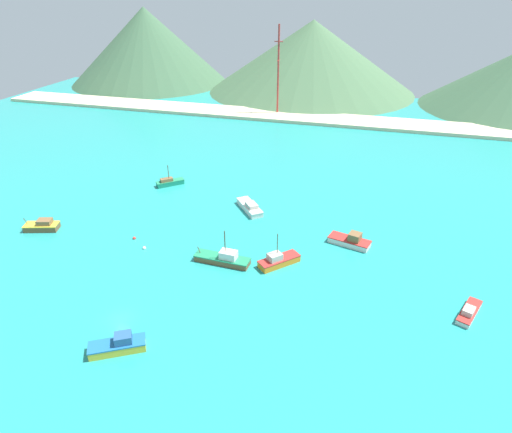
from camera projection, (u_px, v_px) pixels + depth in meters
ground at (193, 231)px, 96.92m from camera, size 260.00×280.00×0.50m
fishing_boat_0 at (469, 312)px, 71.92m from camera, size 4.86×7.71×1.86m
fishing_boat_1 at (223, 259)px, 85.14m from camera, size 10.97×3.40×7.12m
fishing_boat_2 at (170, 182)px, 117.31m from camera, size 6.68×6.37×5.65m
fishing_boat_3 at (350, 241)px, 90.97m from camera, size 8.98×5.26×2.87m
fishing_boat_4 at (42, 226)px, 96.43m from camera, size 7.66×4.96×2.83m
fishing_boat_5 at (118, 345)px, 64.96m from camera, size 8.43×6.45×2.83m
fishing_boat_6 at (250, 207)px, 104.58m from camera, size 8.35×9.27×2.24m
fishing_boat_7 at (278, 260)px, 84.57m from camera, size 7.63×7.93×6.86m
buoy_0 at (144, 248)px, 89.96m from camera, size 0.74×0.74×0.74m
buoy_1 at (134, 238)px, 93.38m from camera, size 0.69×0.69×0.69m
beach_strip at (286, 116)px, 174.69m from camera, size 247.00×15.40×1.20m
hill_west at (147, 46)px, 227.02m from camera, size 79.21×79.21×36.25m
hill_central at (312, 56)px, 209.30m from camera, size 97.74×97.74×31.91m
radio_tower at (278, 71)px, 170.17m from camera, size 3.37×2.69×33.68m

